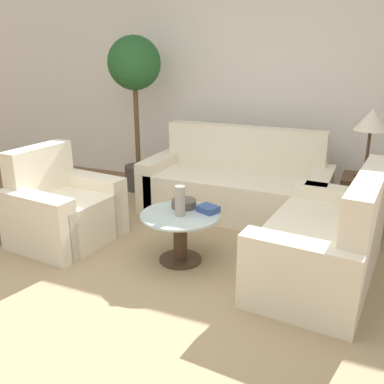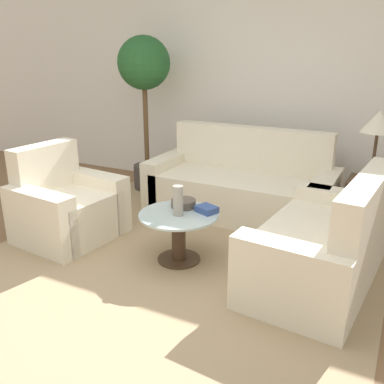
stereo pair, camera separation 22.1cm
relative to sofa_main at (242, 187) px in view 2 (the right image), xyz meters
name	(u,v)px [view 2 (the right image)]	position (x,y,z in m)	size (l,w,h in m)	color
ground_plane	(110,303)	(-0.21, -2.11, -0.29)	(14.00, 14.00, 0.00)	brown
wall_back	(255,87)	(-0.21, 0.88, 1.01)	(10.00, 0.06, 2.60)	white
rug	(179,259)	(-0.08, -1.30, -0.29)	(3.31, 3.44, 0.01)	tan
sofa_main	(242,187)	(0.00, 0.00, 0.00)	(2.00, 0.84, 0.92)	beige
armchair	(65,208)	(-1.29, -1.36, 0.00)	(0.86, 0.96, 0.89)	beige
loveseat	(327,249)	(1.12, -1.11, 0.00)	(0.93, 1.53, 0.90)	beige
coffee_table	(179,231)	(-0.08, -1.30, -0.01)	(0.67, 0.67, 0.43)	#422D1E
side_table	(367,208)	(1.29, -0.01, -0.01)	(0.40, 0.40, 0.56)	#422D1E
table_lamp	(378,125)	(1.29, -0.01, 0.80)	(0.31, 0.31, 0.66)	#422D1E
potted_plant	(144,80)	(-1.40, 0.26, 1.09)	(0.64, 0.64, 1.90)	#3D3833
vase	(178,201)	(-0.06, -1.33, 0.27)	(0.08, 0.08, 0.26)	#9E998E
bowl	(183,203)	(-0.12, -1.14, 0.17)	(0.22, 0.22, 0.07)	brown
book_stack	(207,209)	(0.12, -1.16, 0.17)	(0.21, 0.19, 0.05)	#334C8C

